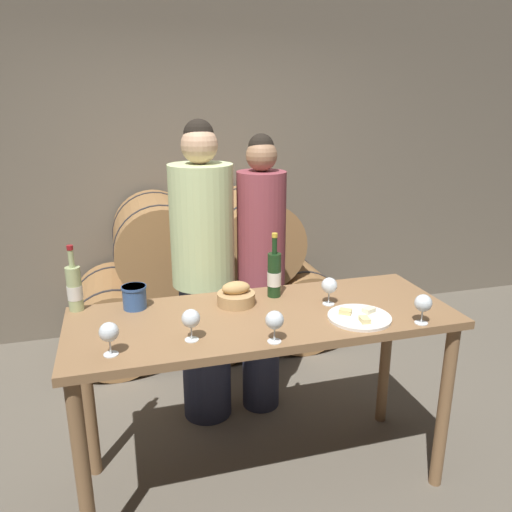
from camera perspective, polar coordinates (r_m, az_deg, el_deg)
ground_plane at (r=2.92m, az=0.81°, el=-23.91°), size 10.00×10.00×0.00m
stone_wall_back at (r=4.27m, az=-7.42°, el=12.82°), size 10.00×0.12×3.20m
barrel_stack at (r=3.98m, az=-5.68°, el=-2.84°), size 2.10×0.82×1.25m
tasting_table at (r=2.46m, az=0.89°, el=-9.36°), size 1.84×0.69×0.95m
person_left at (r=2.97m, az=-6.01°, el=-2.28°), size 0.37×0.37×1.83m
person_right at (r=3.05m, az=0.60°, el=-2.15°), size 0.29×0.29×1.75m
wine_bottle_red at (r=2.58m, az=2.10°, el=-2.11°), size 0.07×0.07×0.34m
wine_bottle_white at (r=2.56m, az=-20.04°, el=-3.45°), size 0.07×0.07×0.33m
blue_crock at (r=2.52m, az=-13.73°, el=-4.47°), size 0.12×0.12×0.12m
bread_basket at (r=2.50m, az=-2.29°, el=-4.56°), size 0.19×0.19×0.12m
cheese_plate at (r=2.40m, az=11.73°, el=-6.83°), size 0.30×0.30×0.04m
wine_glass_far_left at (r=2.08m, az=-16.45°, el=-8.40°), size 0.08×0.08×0.14m
wine_glass_left at (r=2.13m, az=-7.45°, el=-7.16°), size 0.08×0.08×0.14m
wine_glass_center at (r=2.10m, az=2.14°, el=-7.39°), size 0.08×0.08×0.14m
wine_glass_right at (r=2.51m, az=8.37°, el=-3.41°), size 0.08×0.08×0.14m
wine_glass_far_right at (r=2.39m, az=18.57°, el=-5.18°), size 0.08×0.08×0.14m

